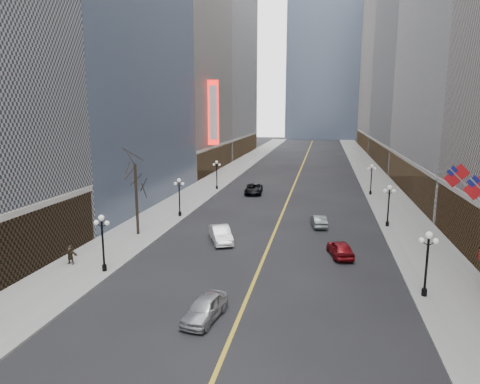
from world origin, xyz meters
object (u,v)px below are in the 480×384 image
at_px(car_nb_near, 205,308).
at_px(car_nb_far, 254,189).
at_px(streetlamp_east_2, 389,201).
at_px(car_sb_mid, 340,249).
at_px(streetlamp_east_3, 371,176).
at_px(streetlamp_west_3, 217,172).
at_px(car_nb_mid, 221,234).
at_px(streetlamp_west_2, 179,193).
at_px(streetlamp_west_1, 102,237).
at_px(car_sb_far, 319,221).
at_px(streetlamp_east_1, 427,257).

xyz_separation_m(car_nb_near, car_nb_far, (-3.49, 39.57, 0.03)).
relative_size(streetlamp_east_2, car_sb_mid, 1.08).
relative_size(streetlamp_east_3, streetlamp_west_3, 1.00).
bearing_deg(car_nb_far, car_nb_mid, -93.25).
distance_m(streetlamp_east_3, car_nb_mid, 31.36).
relative_size(streetlamp_east_2, streetlamp_west_3, 1.00).
relative_size(streetlamp_west_2, car_nb_mid, 0.95).
bearing_deg(streetlamp_west_3, streetlamp_west_1, -90.00).
xyz_separation_m(streetlamp_west_2, car_sb_far, (16.29, -1.11, -2.25)).
bearing_deg(streetlamp_east_2, car_sb_mid, -116.82).
xyz_separation_m(streetlamp_east_2, car_nb_far, (-17.29, 15.78, -2.14)).
distance_m(streetlamp_east_1, car_sb_mid, 9.41).
height_order(streetlamp_east_1, car_nb_near, streetlamp_east_1).
bearing_deg(car_nb_far, streetlamp_east_2, -47.53).
relative_size(car_nb_mid, car_sb_far, 1.19).
distance_m(streetlamp_east_2, car_sb_far, 7.72).
distance_m(streetlamp_east_1, streetlamp_east_3, 36.00).
distance_m(car_nb_near, car_nb_far, 39.72).
distance_m(streetlamp_west_2, streetlamp_west_3, 18.00).
relative_size(streetlamp_west_3, car_nb_far, 0.83).
height_order(streetlamp_east_1, streetlamp_east_3, same).
xyz_separation_m(streetlamp_west_3, car_nb_far, (6.31, -2.22, -2.14)).
height_order(streetlamp_east_2, car_sb_mid, streetlamp_east_2).
xyz_separation_m(streetlamp_east_1, streetlamp_west_3, (-23.60, 36.00, 0.00)).
height_order(streetlamp_east_3, streetlamp_west_2, same).
xyz_separation_m(streetlamp_east_3, streetlamp_west_1, (-23.60, -36.00, 0.00)).
xyz_separation_m(streetlamp_east_2, car_sb_far, (-7.31, -1.11, -2.25)).
distance_m(streetlamp_west_1, streetlamp_west_2, 18.00).
bearing_deg(streetlamp_west_1, streetlamp_east_2, 37.33).
relative_size(streetlamp_west_1, car_nb_near, 1.06).
distance_m(streetlamp_west_2, car_nb_far, 17.13).
bearing_deg(streetlamp_west_1, streetlamp_west_2, 90.00).
bearing_deg(streetlamp_east_3, car_sb_far, -110.92).
xyz_separation_m(streetlamp_east_1, streetlamp_west_2, (-23.60, 18.00, 0.00)).
height_order(car_nb_near, car_sb_far, car_nb_near).
distance_m(streetlamp_east_3, car_nb_far, 17.56).
height_order(streetlamp_west_2, car_nb_mid, streetlamp_west_2).
relative_size(streetlamp_west_3, car_nb_mid, 0.95).
relative_size(streetlamp_east_1, streetlamp_west_2, 1.00).
height_order(car_nb_near, car_sb_mid, car_nb_near).
bearing_deg(streetlamp_west_3, car_sb_mid, -57.41).
height_order(streetlamp_west_2, car_sb_far, streetlamp_west_2).
height_order(streetlamp_east_3, car_nb_mid, streetlamp_east_3).
bearing_deg(car_sb_mid, car_sb_far, -90.97).
height_order(car_nb_near, car_nb_far, car_nb_far).
distance_m(streetlamp_east_2, streetlamp_west_1, 29.68).
bearing_deg(car_sb_far, streetlamp_east_2, 179.72).
height_order(streetlamp_west_3, car_sb_mid, streetlamp_west_3).
height_order(streetlamp_east_1, streetlamp_east_2, same).
bearing_deg(car_sb_mid, streetlamp_east_3, -113.30).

